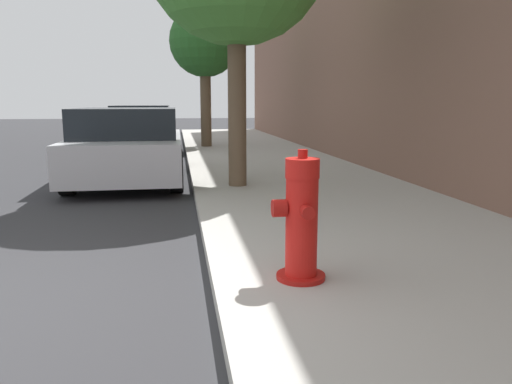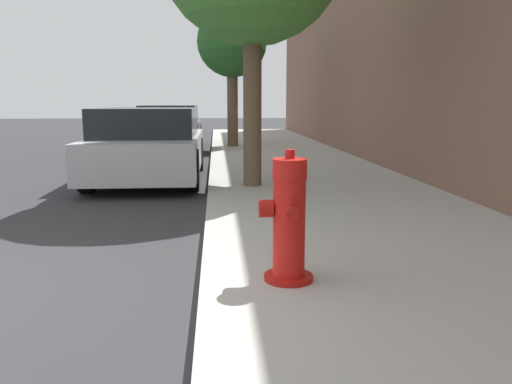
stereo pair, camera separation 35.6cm
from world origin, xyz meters
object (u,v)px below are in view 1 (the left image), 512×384
parked_car_near (129,146)px  parked_car_mid (143,128)px  fire_hydrant (301,221)px  street_tree_far (205,43)px

parked_car_near → parked_car_mid: bearing=91.4°
fire_hydrant → parked_car_mid: bearing=99.0°
parked_car_mid → street_tree_far: 3.03m
parked_car_near → street_tree_far: size_ratio=1.00×
parked_car_mid → street_tree_far: bearing=-14.4°
parked_car_near → fire_hydrant: bearing=-73.1°
fire_hydrant → parked_car_near: parked_car_near is taller
fire_hydrant → parked_car_near: 5.81m
parked_car_mid → street_tree_far: street_tree_far is taller
fire_hydrant → street_tree_far: 11.38m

